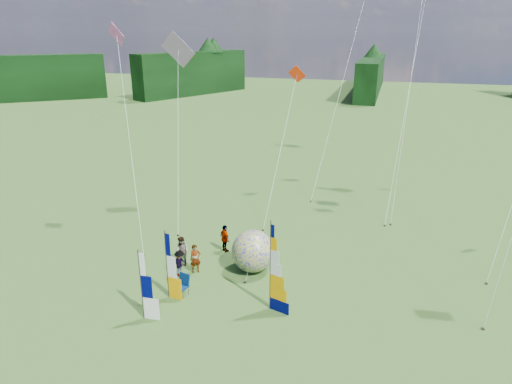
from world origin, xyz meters
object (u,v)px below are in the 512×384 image
(feather_banner_main, at_px, (270,268))
(side_banner_far, at_px, (141,286))
(spectator_a, at_px, (195,259))
(kite_whale, at_px, (410,82))
(spectator_b, at_px, (182,251))
(spectator_d, at_px, (225,239))
(side_banner_left, at_px, (167,266))
(bol_inflatable, at_px, (253,251))
(camp_chair, at_px, (181,286))
(spectator_c, at_px, (180,263))

(feather_banner_main, height_order, side_banner_far, feather_banner_main)
(spectator_a, height_order, kite_whale, kite_whale)
(spectator_b, bearing_deg, spectator_d, 68.10)
(side_banner_left, relative_size, side_banner_far, 1.04)
(spectator_b, bearing_deg, bol_inflatable, 23.88)
(camp_chair, bearing_deg, spectator_b, 128.57)
(side_banner_left, bearing_deg, spectator_c, 106.66)
(spectator_a, bearing_deg, spectator_d, 38.17)
(spectator_a, height_order, spectator_d, spectator_d)
(bol_inflatable, distance_m, kite_whale, 18.29)
(side_banner_left, bearing_deg, spectator_b, 110.25)
(spectator_a, height_order, spectator_b, spectator_b)
(side_banner_far, relative_size, camp_chair, 2.99)
(spectator_c, relative_size, spectator_d, 0.89)
(side_banner_left, height_order, side_banner_far, side_banner_left)
(spectator_a, relative_size, spectator_c, 1.09)
(bol_inflatable, xyz_separation_m, spectator_a, (-3.02, -1.13, -0.36))
(feather_banner_main, bearing_deg, side_banner_left, -157.07)
(feather_banner_main, relative_size, kite_whale, 0.25)
(bol_inflatable, bearing_deg, feather_banner_main, -60.76)
(side_banner_far, height_order, camp_chair, side_banner_far)
(kite_whale, bearing_deg, feather_banner_main, -116.21)
(side_banner_left, distance_m, kite_whale, 22.70)
(camp_chair, bearing_deg, kite_whale, 74.05)
(side_banner_far, height_order, spectator_d, side_banner_far)
(spectator_b, distance_m, camp_chair, 3.26)
(spectator_b, height_order, kite_whale, kite_whale)
(bol_inflatable, bearing_deg, spectator_a, -159.45)
(feather_banner_main, xyz_separation_m, bol_inflatable, (-1.89, 3.38, -1.05))
(side_banner_left, relative_size, spectator_a, 2.13)
(bol_inflatable, height_order, kite_whale, kite_whale)
(camp_chair, bearing_deg, side_banner_left, -136.51)
(side_banner_left, height_order, spectator_b, side_banner_left)
(bol_inflatable, relative_size, spectator_c, 1.56)
(bol_inflatable, bearing_deg, camp_chair, -127.62)
(feather_banner_main, xyz_separation_m, kite_whale, (5.89, 17.88, 6.93))
(spectator_c, xyz_separation_m, spectator_d, (1.36, 3.48, 0.10))
(spectator_d, bearing_deg, side_banner_far, 121.66)
(side_banner_far, bearing_deg, spectator_d, 77.00)
(side_banner_far, distance_m, spectator_b, 5.34)
(spectator_b, relative_size, spectator_c, 1.14)
(side_banner_left, bearing_deg, kite_whale, 65.79)
(feather_banner_main, bearing_deg, spectator_b, 172.51)
(feather_banner_main, xyz_separation_m, spectator_d, (-4.20, 5.09, -1.38))
(spectator_b, xyz_separation_m, spectator_d, (1.77, 2.32, -0.01))
(side_banner_left, xyz_separation_m, spectator_c, (-0.36, 2.11, -1.02))
(camp_chair, bearing_deg, feather_banner_main, 16.61)
(feather_banner_main, distance_m, side_banner_left, 5.24)
(spectator_c, distance_m, kite_whale, 21.60)
(feather_banner_main, height_order, spectator_c, feather_banner_main)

